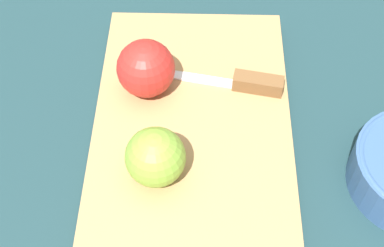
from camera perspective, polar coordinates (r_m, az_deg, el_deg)
ground_plane at (r=0.66m, az=0.00°, el=-2.24°), size 4.00×4.00×0.00m
cutting_board at (r=0.65m, az=0.00°, el=-1.66°), size 0.44×0.28×0.02m
apple_half_left at (r=0.58m, az=-3.95°, el=-3.60°), size 0.07×0.07×0.07m
apple_half_right at (r=0.66m, az=-4.94°, el=5.89°), size 0.07×0.07×0.07m
knife at (r=0.68m, az=6.06°, el=4.36°), size 0.03×0.17×0.02m
apple_slice at (r=0.71m, az=-5.87°, el=6.59°), size 0.05×0.05×0.01m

